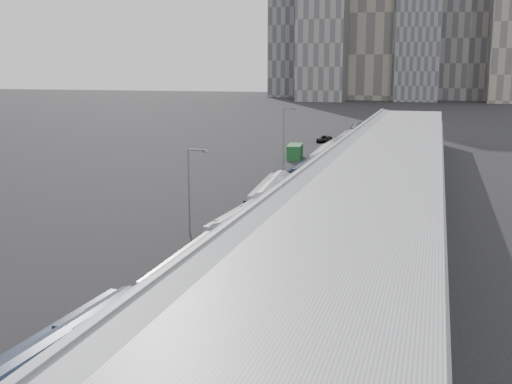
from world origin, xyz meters
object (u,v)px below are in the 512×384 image
at_px(bus_4, 273,202).
at_px(bus_7, 335,153).
at_px(bus_5, 307,178).
at_px(shipping_container, 295,152).
at_px(bus_9, 357,135).
at_px(street_lamp_near, 191,185).
at_px(bus_6, 326,163).
at_px(suv, 324,139).
at_px(bus_2, 193,280).
at_px(bus_8, 347,144).
at_px(bus_3, 247,232).
at_px(street_lamp_far, 285,135).
at_px(bus_1, 62,375).

distance_m(bus_4, bus_7, 43.05).
height_order(bus_4, bus_7, bus_4).
xyz_separation_m(bus_5, shipping_container, (-7.76, 28.07, -0.31)).
relative_size(bus_7, bus_9, 0.98).
height_order(street_lamp_near, shipping_container, street_lamp_near).
distance_m(bus_5, street_lamp_near, 26.06).
bearing_deg(bus_6, shipping_container, 117.15).
relative_size(street_lamp_near, suv, 1.64).
relative_size(bus_2, bus_5, 0.98).
relative_size(bus_2, bus_4, 0.89).
relative_size(bus_5, bus_6, 0.91).
height_order(bus_7, bus_8, bus_7).
height_order(shipping_container, suv, shipping_container).
bearing_deg(bus_4, bus_9, 84.71).
xyz_separation_m(bus_3, street_lamp_far, (-6.76, 43.22, 3.99)).
bearing_deg(bus_9, bus_6, -93.50).
height_order(bus_9, suv, bus_9).
distance_m(bus_1, shipping_container, 85.47).
relative_size(bus_1, bus_3, 1.00).
bearing_deg(suv, bus_7, -67.17).
bearing_deg(street_lamp_near, bus_1, -79.33).
height_order(bus_3, bus_7, bus_3).
bearing_deg(bus_7, bus_5, -87.17).
bearing_deg(bus_4, bus_8, 84.59).
distance_m(bus_2, bus_8, 82.31).
distance_m(bus_6, bus_7, 12.90).
height_order(bus_9, street_lamp_far, street_lamp_far).
bearing_deg(street_lamp_near, bus_2, -68.21).
bearing_deg(bus_5, street_lamp_near, -102.55).
bearing_deg(bus_4, street_lamp_near, -130.56).
height_order(street_lamp_near, street_lamp_far, street_lamp_far).
relative_size(bus_9, street_lamp_far, 1.33).
bearing_deg(street_lamp_near, bus_8, 84.55).
height_order(bus_5, bus_7, bus_5).
distance_m(street_lamp_near, street_lamp_far, 39.32).
bearing_deg(bus_4, street_lamp_far, 95.74).
bearing_deg(bus_9, bus_2, -93.72).
relative_size(bus_6, bus_7, 1.10).
height_order(bus_2, bus_4, bus_4).
distance_m(bus_1, bus_7, 83.52).
relative_size(bus_1, bus_8, 1.05).
bearing_deg(bus_9, street_lamp_near, -98.49).
xyz_separation_m(bus_7, shipping_container, (-7.28, 1.63, -0.31)).
bearing_deg(bus_9, suv, -169.23).
bearing_deg(bus_2, bus_1, -94.07).
relative_size(bus_1, bus_5, 1.04).
xyz_separation_m(shipping_container, suv, (0.68, 26.14, -0.55)).
height_order(bus_1, bus_9, bus_1).
xyz_separation_m(bus_3, bus_9, (-0.67, 84.99, -0.04)).
xyz_separation_m(bus_6, street_lamp_near, (-6.62, -38.62, 3.12)).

